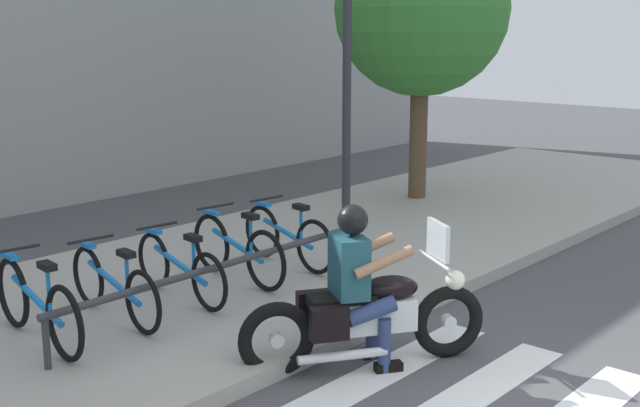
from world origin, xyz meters
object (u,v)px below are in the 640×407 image
object	(u,v)px
bicycle_2	(180,268)
bicycle_3	(237,249)
bicycle_4	(287,236)
motorcycle	(366,315)
bicycle_0	(37,304)
bike_rack	(216,270)
tree_near_rack	(422,9)
bicycle_1	(114,286)
rider	(358,275)
street_lamp	(347,39)

from	to	relation	value
bicycle_2	bicycle_3	distance (m)	0.80
bicycle_3	bicycle_4	size ratio (longest dim) A/B	1.04
motorcycle	bicycle_0	world-z (taller)	motorcycle
bike_rack	bicycle_4	bearing A→B (deg)	19.10
bicycle_3	tree_near_rack	world-z (taller)	tree_near_rack
motorcycle	tree_near_rack	distance (m)	7.09
bicycle_4	tree_near_rack	bearing A→B (deg)	14.38
bicycle_3	tree_near_rack	bearing A→B (deg)	12.17
bicycle_1	bicycle_4	world-z (taller)	bicycle_4
bicycle_1	tree_near_rack	xyz separation A→B (m)	(6.62, 1.08, 2.65)
motorcycle	bicycle_3	bearing A→B (deg)	74.77
bicycle_2	bicycle_4	world-z (taller)	bicycle_4
motorcycle	bicycle_3	size ratio (longest dim) A/B	1.18
bicycle_4	bike_rack	xyz separation A→B (m)	(-1.60, -0.55, 0.07)
rider	bicycle_2	distance (m)	2.26
rider	bicycle_1	distance (m)	2.43
bicycle_2	bicycle_3	size ratio (longest dim) A/B	0.99
bicycle_3	bicycle_0	bearing A→B (deg)	179.99
bike_rack	bicycle_3	bearing A→B (deg)	34.67
motorcycle	rider	bearing A→B (deg)	144.49
rider	bike_rack	bearing A→B (deg)	94.08
motorcycle	bike_rack	xyz separation A→B (m)	(-0.18, 1.72, 0.10)
bicycle_0	bike_rack	xyz separation A→B (m)	(1.60, -0.55, 0.05)
bicycle_1	street_lamp	size ratio (longest dim) A/B	0.37
tree_near_rack	bicycle_1	bearing A→B (deg)	-170.72
bicycle_4	bicycle_3	bearing A→B (deg)	-179.96
bicycle_2	bicycle_1	bearing A→B (deg)	-179.99
bicycle_0	bicycle_3	xyz separation A→B (m)	(2.40, -0.00, 0.00)
motorcycle	bicycle_4	distance (m)	2.68
bicycle_1	bike_rack	xyz separation A→B (m)	(0.80, -0.55, 0.08)
motorcycle	tree_near_rack	world-z (taller)	tree_near_rack
bike_rack	tree_near_rack	bearing A→B (deg)	15.70
tree_near_rack	bicycle_2	bearing A→B (deg)	-169.47
bike_rack	bicycle_0	bearing A→B (deg)	160.90
rider	bicycle_4	world-z (taller)	rider
bicycle_1	bicycle_3	xyz separation A→B (m)	(1.60, -0.00, 0.03)
bicycle_0	street_lamp	distance (m)	5.60
tree_near_rack	motorcycle	bearing A→B (deg)	-149.27
bicycle_3	street_lamp	world-z (taller)	street_lamp
rider	bicycle_0	world-z (taller)	rider
bike_rack	street_lamp	world-z (taller)	street_lamp
bicycle_0	bicycle_3	size ratio (longest dim) A/B	1.05
bicycle_4	rider	bearing A→B (deg)	-123.63
bicycle_1	bicycle_3	distance (m)	1.60
bicycle_1	street_lamp	distance (m)	4.90
bicycle_4	street_lamp	bearing A→B (deg)	19.69
motorcycle	bicycle_3	distance (m)	2.35
rider	bicycle_0	bearing A→B (deg)	127.67
motorcycle	bicycle_0	distance (m)	2.89
rider	bicycle_4	distance (m)	2.69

